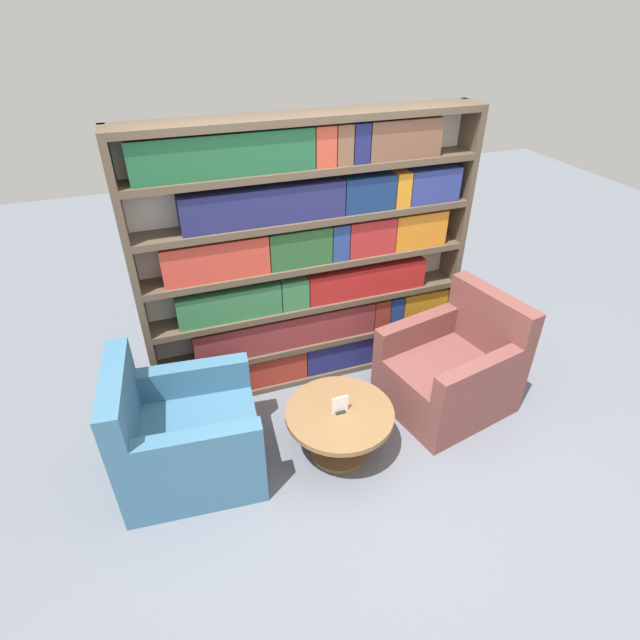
{
  "coord_description": "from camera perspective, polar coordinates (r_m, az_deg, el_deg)",
  "views": [
    {
      "loc": [
        -1.12,
        -2.07,
        2.85
      ],
      "look_at": [
        -0.12,
        0.7,
        0.92
      ],
      "focal_mm": 28.0,
      "sensor_mm": 36.0,
      "label": 1
    }
  ],
  "objects": [
    {
      "name": "armchair_left",
      "position": [
        3.62,
        -15.23,
        -12.92
      ],
      "size": [
        0.99,
        0.89,
        0.94
      ],
      "rotation": [
        0.0,
        0.0,
        1.47
      ],
      "color": "#386684",
      "rests_on": "ground_plane"
    },
    {
      "name": "armchair_right",
      "position": [
        4.17,
        14.82,
        -5.67
      ],
      "size": [
        1.05,
        0.96,
        0.94
      ],
      "rotation": [
        0.0,
        0.0,
        -1.37
      ],
      "color": "brown",
      "rests_on": "ground_plane"
    },
    {
      "name": "bookshelf",
      "position": [
        3.95,
        -1.28,
        6.59
      ],
      "size": [
        2.64,
        0.3,
        2.2
      ],
      "color": "silver",
      "rests_on": "ground_plane"
    },
    {
      "name": "coffee_table",
      "position": [
        3.63,
        2.23,
        -11.7
      ],
      "size": [
        0.77,
        0.77,
        0.41
      ],
      "color": "brown",
      "rests_on": "ground_plane"
    },
    {
      "name": "ground_plane",
      "position": [
        3.7,
        5.69,
        -17.47
      ],
      "size": [
        14.0,
        14.0,
        0.0
      ],
      "primitive_type": "plane",
      "color": "slate"
    },
    {
      "name": "table_sign",
      "position": [
        3.52,
        2.29,
        -9.75
      ],
      "size": [
        0.12,
        0.06,
        0.13
      ],
      "color": "black",
      "rests_on": "coffee_table"
    }
  ]
}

